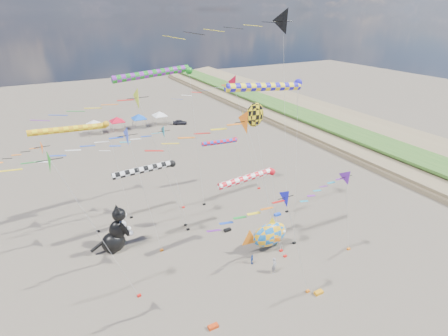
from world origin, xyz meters
name	(u,v)px	position (x,y,z in m)	size (l,w,h in m)	color
ground	(278,313)	(0.00, 0.00, 0.00)	(260.00, 260.00, 0.00)	brown
delta_kite_0	(267,23)	(6.61, 13.66, 24.00)	(16.05, 2.93, 25.73)	black
delta_kite_1	(340,177)	(9.49, 3.70, 10.10)	(7.69, 1.69, 11.33)	#5B1C9B
delta_kite_2	(35,169)	(-16.74, 7.97, 14.84)	(13.39, 2.08, 16.24)	#157D17
delta_kite_3	(134,101)	(-6.95, 17.14, 16.68)	(13.69, 2.60, 18.25)	#C3DE1E
delta_kite_4	(231,87)	(6.75, 21.20, 16.14)	(12.91, 2.69, 17.71)	red
delta_kite_5	(117,143)	(-9.86, 13.65, 13.75)	(10.44, 2.23, 15.17)	blue
delta_kite_6	(31,151)	(-17.29, 20.98, 11.83)	(9.43, 1.70, 13.05)	#FF5910
delta_kite_7	(269,198)	(-1.30, 0.75, 11.94)	(10.24, 1.58, 13.18)	#1217CC
delta_kite_8	(146,135)	(-4.91, 21.38, 11.46)	(10.08, 1.74, 12.75)	#12A3BB
delta_kite_9	(252,124)	(0.40, 6.11, 16.21)	(12.71, 2.40, 17.70)	orange
windsock_0	(147,169)	(-6.62, 16.09, 9.38)	(8.39, 0.80, 9.82)	black
windsock_1	(249,178)	(2.31, 9.31, 9.19)	(8.30, 0.74, 9.62)	red
windsock_2	(156,74)	(-3.34, 20.74, 18.64)	(10.73, 0.86, 19.14)	#17821C
windsock_3	(221,142)	(7.22, 24.92, 7.27)	(7.18, 0.69, 7.67)	red
windsock_4	(268,87)	(2.89, 7.56, 18.88)	(9.38, 0.78, 19.36)	#1B12BD
windsock_5	(72,129)	(-12.94, 22.22, 13.15)	(9.82, 0.73, 13.58)	orange
angelfish_kite	(253,116)	(4.39, 12.08, 14.86)	(3.74, 3.02, 16.31)	yellow
cat_inflatable	(114,229)	(-10.89, 16.47, 2.77)	(4.10, 2.05, 5.53)	black
fish_inflatable	(269,235)	(4.53, 8.12, 2.04)	(5.88, 2.29, 4.27)	blue
person_adult	(274,265)	(2.77, 4.61, 0.93)	(0.68, 0.45, 1.87)	gray
child_green	(277,242)	(5.76, 8.22, 0.55)	(0.54, 0.42, 1.11)	#1C6C44
child_blue	(252,259)	(1.47, 6.88, 0.58)	(0.68, 0.28, 1.16)	#2750AE
kite_bag_0	(227,230)	(2.08, 13.55, 0.15)	(0.90, 0.44, 0.30)	black
kite_bag_1	(213,327)	(-6.01, 1.32, 0.15)	(0.90, 0.44, 0.30)	red
kite_bag_2	(277,214)	(9.77, 13.57, 0.15)	(0.90, 0.44, 0.30)	blue
kite_bag_3	(319,292)	(4.86, 0.07, 0.15)	(0.90, 0.44, 0.30)	orange
tent_row	(128,116)	(1.50, 60.00, 3.15)	(19.20, 4.20, 3.80)	white
parked_car	(180,122)	(13.27, 58.00, 0.57)	(1.36, 3.37, 1.15)	#26262D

